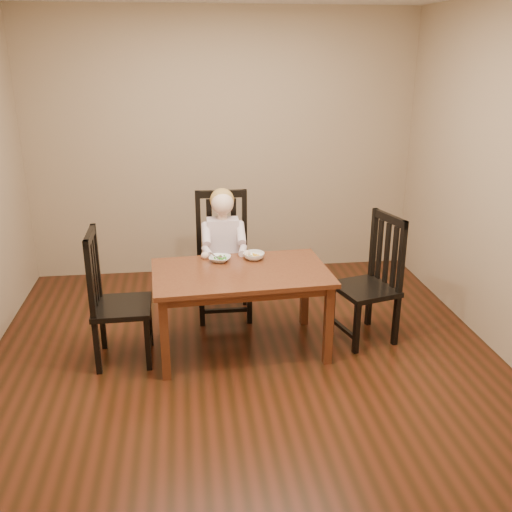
{
  "coord_description": "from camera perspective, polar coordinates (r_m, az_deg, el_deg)",
  "views": [
    {
      "loc": [
        -0.42,
        -3.9,
        2.28
      ],
      "look_at": [
        0.11,
        0.25,
        0.77
      ],
      "focal_mm": 40.0,
      "sensor_mm": 36.0,
      "label": 1
    }
  ],
  "objects": [
    {
      "name": "chair_right",
      "position": [
        4.74,
        11.43,
        -2.49
      ],
      "size": [
        0.54,
        0.55,
        1.05
      ],
      "rotation": [
        0.0,
        0.0,
        1.84
      ],
      "color": "black",
      "rests_on": "room"
    },
    {
      "name": "bowl_veg",
      "position": [
        4.63,
        -0.21,
        0.0
      ],
      "size": [
        0.2,
        0.2,
        0.05
      ],
      "primitive_type": "imported",
      "rotation": [
        0.0,
        0.0,
        -0.18
      ],
      "color": "white",
      "rests_on": "dining_table"
    },
    {
      "name": "bowl_peas",
      "position": [
        4.6,
        -3.62,
        -0.29
      ],
      "size": [
        0.21,
        0.21,
        0.04
      ],
      "primitive_type": "imported",
      "rotation": [
        0.0,
        0.0,
        -0.32
      ],
      "color": "white",
      "rests_on": "dining_table"
    },
    {
      "name": "room",
      "position": [
        4.03,
        -1.17,
        6.56
      ],
      "size": [
        4.01,
        4.01,
        2.71
      ],
      "color": "#411B0D",
      "rests_on": "ground"
    },
    {
      "name": "fork",
      "position": [
        4.56,
        -4.1,
        -0.13
      ],
      "size": [
        0.09,
        0.1,
        0.05
      ],
      "rotation": [
        0.0,
        0.0,
        0.69
      ],
      "color": "silver",
      "rests_on": "bowl_peas"
    },
    {
      "name": "chair_left",
      "position": [
        4.44,
        -13.98,
        -4.31
      ],
      "size": [
        0.44,
        0.46,
        1.05
      ],
      "rotation": [
        0.0,
        0.0,
        -1.55
      ],
      "color": "black",
      "rests_on": "room"
    },
    {
      "name": "chair_child",
      "position": [
        5.1,
        -3.31,
        -0.14
      ],
      "size": [
        0.49,
        0.46,
        1.12
      ],
      "rotation": [
        0.0,
        0.0,
        3.13
      ],
      "color": "black",
      "rests_on": "room"
    },
    {
      "name": "dining_table",
      "position": [
        4.43,
        -1.53,
        -2.42
      ],
      "size": [
        1.4,
        0.89,
        0.68
      ],
      "rotation": [
        0.0,
        0.0,
        0.06
      ],
      "color": "#471F10",
      "rests_on": "room"
    },
    {
      "name": "toddler",
      "position": [
        5.0,
        -3.3,
        1.4
      ],
      "size": [
        0.37,
        0.46,
        0.63
      ],
      "primitive_type": null,
      "rotation": [
        0.0,
        0.0,
        3.13
      ],
      "color": "silver",
      "rests_on": "chair_child"
    }
  ]
}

